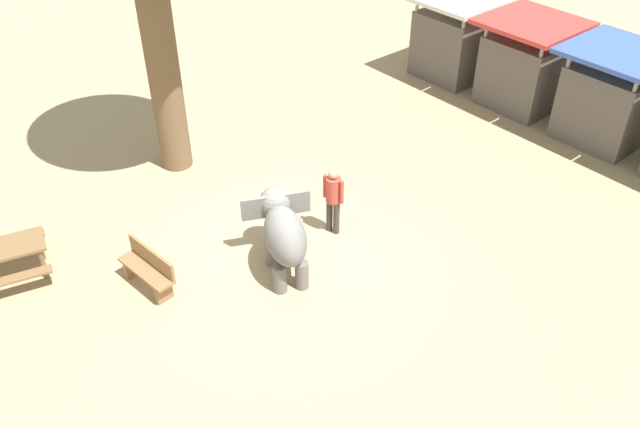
# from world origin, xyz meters

# --- Properties ---
(ground_plane) EXTENTS (60.00, 60.00, 0.00)m
(ground_plane) POSITION_xyz_m (0.00, 0.00, 0.00)
(ground_plane) COLOR tan
(elephant) EXTENTS (2.09, 1.74, 1.48)m
(elephant) POSITION_xyz_m (0.44, -0.23, 0.94)
(elephant) COLOR slate
(elephant) RESTS_ON ground_plane
(person_handler) EXTENTS (0.49, 0.32, 1.62)m
(person_handler) POSITION_xyz_m (0.18, 1.33, 0.95)
(person_handler) COLOR #3F3833
(person_handler) RESTS_ON ground_plane
(wooden_bench) EXTENTS (1.44, 0.55, 0.88)m
(wooden_bench) POSITION_xyz_m (-0.83, -2.58, 0.47)
(wooden_bench) COLOR olive
(wooden_bench) RESTS_ON ground_plane
(picnic_table_near) EXTENTS (1.82, 1.83, 0.78)m
(picnic_table_near) POSITION_xyz_m (-2.88, -4.58, 0.59)
(picnic_table_near) COLOR brown
(picnic_table_near) RESTS_ON ground_plane
(market_stall_white) EXTENTS (2.50, 2.50, 2.52)m
(market_stall_white) POSITION_xyz_m (-3.42, 9.40, 1.14)
(market_stall_white) COLOR #59514C
(market_stall_white) RESTS_ON ground_plane
(market_stall_red) EXTENTS (2.50, 2.50, 2.52)m
(market_stall_red) POSITION_xyz_m (-0.82, 9.40, 1.14)
(market_stall_red) COLOR #59514C
(market_stall_red) RESTS_ON ground_plane
(market_stall_blue) EXTENTS (2.50, 2.50, 2.52)m
(market_stall_blue) POSITION_xyz_m (1.78, 9.40, 1.14)
(market_stall_blue) COLOR #59514C
(market_stall_blue) RESTS_ON ground_plane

